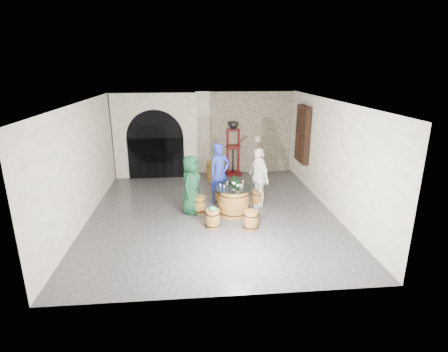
{
  "coord_description": "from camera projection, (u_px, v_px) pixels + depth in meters",
  "views": [
    {
      "loc": [
        -0.53,
        -9.52,
        4.11
      ],
      "look_at": [
        0.37,
        0.14,
        1.05
      ],
      "focal_mm": 28.0,
      "sensor_mm": 36.0,
      "label": 1
    }
  ],
  "objects": [
    {
      "name": "wall_left",
      "position": [
        84.0,
        162.0,
        9.54
      ],
      "size": [
        0.0,
        8.0,
        8.0
      ],
      "primitive_type": "plane",
      "rotation": [
        1.57,
        0.0,
        1.57
      ],
      "color": "white",
      "rests_on": "ground"
    },
    {
      "name": "barrel_stool_right",
      "position": [
        258.0,
        198.0,
        10.72
      ],
      "size": [
        0.41,
        0.41,
        0.5
      ],
      "color": "olive",
      "rests_on": "ground"
    },
    {
      "name": "control_box",
      "position": [
        258.0,
        139.0,
        13.77
      ],
      "size": [
        0.18,
        0.1,
        0.22
      ],
      "primitive_type": "cube",
      "color": "silver",
      "rests_on": "wall_back"
    },
    {
      "name": "wine_bottle_left",
      "position": [
        234.0,
        182.0,
        9.92
      ],
      "size": [
        0.08,
        0.08,
        0.32
      ],
      "color": "black",
      "rests_on": "barrel_table"
    },
    {
      "name": "tasting_glass_c",
      "position": [
        227.0,
        183.0,
        10.07
      ],
      "size": [
        0.05,
        0.05,
        0.1
      ],
      "primitive_type": null,
      "color": "#C37726",
      "rests_on": "barrel_table"
    },
    {
      "name": "tasting_glass_e",
      "position": [
        242.0,
        186.0,
        9.8
      ],
      "size": [
        0.05,
        0.05,
        0.1
      ],
      "primitive_type": null,
      "color": "#C37726",
      "rests_on": "barrel_table"
    },
    {
      "name": "barrel_table",
      "position": [
        234.0,
        201.0,
        10.01
      ],
      "size": [
        1.09,
        1.09,
        0.84
      ],
      "color": "olive",
      "rests_on": "ground"
    },
    {
      "name": "wall_front",
      "position": [
        225.0,
        218.0,
        6.05
      ],
      "size": [
        8.0,
        0.0,
        8.0
      ],
      "primitive_type": "plane",
      "rotation": [
        -1.57,
        0.0,
        0.0
      ],
      "color": "white",
      "rests_on": "ground"
    },
    {
      "name": "barrel_stool_left",
      "position": [
        199.0,
        205.0,
        10.19
      ],
      "size": [
        0.41,
        0.41,
        0.5
      ],
      "color": "olive",
      "rests_on": "ground"
    },
    {
      "name": "person_green",
      "position": [
        191.0,
        184.0,
        10.04
      ],
      "size": [
        0.83,
        0.99,
        1.72
      ],
      "primitive_type": "imported",
      "rotation": [
        0.0,
        0.0,
        1.18
      ],
      "color": "#103920",
      "rests_on": "ground"
    },
    {
      "name": "corking_press",
      "position": [
        233.0,
        145.0,
        13.52
      ],
      "size": [
        0.88,
        0.54,
        2.07
      ],
      "rotation": [
        0.0,
        0.0,
        0.15
      ],
      "color": "#540E0E",
      "rests_on": "ground"
    },
    {
      "name": "stone_facing_panel",
      "position": [
        251.0,
        133.0,
        13.75
      ],
      "size": [
        3.2,
        0.12,
        3.18
      ],
      "primitive_type": "cube",
      "color": "#9E957D",
      "rests_on": "ground"
    },
    {
      "name": "person_blue",
      "position": [
        220.0,
        173.0,
        10.82
      ],
      "size": [
        0.81,
        0.7,
        1.88
      ],
      "primitive_type": "imported",
      "rotation": [
        0.0,
        0.0,
        0.45
      ],
      "color": "#1C2F9C",
      "rests_on": "ground"
    },
    {
      "name": "tasting_glass_b",
      "position": [
        241.0,
        186.0,
        9.85
      ],
      "size": [
        0.05,
        0.05,
        0.1
      ],
      "primitive_type": null,
      "color": "#C37726",
      "rests_on": "barrel_table"
    },
    {
      "name": "shuttered_window",
      "position": [
        303.0,
        134.0,
        12.37
      ],
      "size": [
        0.23,
        1.1,
        2.0
      ],
      "color": "black",
      "rests_on": "wall_right"
    },
    {
      "name": "wall_right",
      "position": [
        331.0,
        156.0,
        10.16
      ],
      "size": [
        0.0,
        8.0,
        8.0
      ],
      "primitive_type": "plane",
      "rotation": [
        1.57,
        0.0,
        -1.57
      ],
      "color": "white",
      "rests_on": "ground"
    },
    {
      "name": "arched_opening",
      "position": [
        156.0,
        136.0,
        13.23
      ],
      "size": [
        3.1,
        0.6,
        3.19
      ],
      "color": "white",
      "rests_on": "ground"
    },
    {
      "name": "ceiling",
      "position": [
        211.0,
        102.0,
        9.37
      ],
      "size": [
        8.0,
        8.0,
        0.0
      ],
      "primitive_type": "plane",
      "rotation": [
        3.14,
        0.0,
        0.0
      ],
      "color": "beige",
      "rests_on": "wall_back"
    },
    {
      "name": "tasting_glass_a",
      "position": [
        224.0,
        187.0,
        9.76
      ],
      "size": [
        0.05,
        0.05,
        0.1
      ],
      "primitive_type": null,
      "color": "#C37726",
      "rests_on": "barrel_table"
    },
    {
      "name": "barrel_stool_far",
      "position": [
        221.0,
        195.0,
        10.96
      ],
      "size": [
        0.41,
        0.41,
        0.5
      ],
      "color": "olive",
      "rests_on": "ground"
    },
    {
      "name": "ground",
      "position": [
        212.0,
        212.0,
        10.33
      ],
      "size": [
        8.0,
        8.0,
        0.0
      ],
      "primitive_type": "plane",
      "color": "#2A2A2D",
      "rests_on": "ground"
    },
    {
      "name": "green_cap",
      "position": [
        213.0,
        208.0,
        9.17
      ],
      "size": [
        0.24,
        0.19,
        0.1
      ],
      "color": "#0D9456",
      "rests_on": "barrel_stool_near_left"
    },
    {
      "name": "wine_bottle_center",
      "position": [
        238.0,
        184.0,
        9.74
      ],
      "size": [
        0.08,
        0.08,
        0.32
      ],
      "color": "black",
      "rests_on": "barrel_table"
    },
    {
      "name": "side_barrel",
      "position": [
        213.0,
        171.0,
        13.1
      ],
      "size": [
        0.53,
        0.53,
        0.71
      ],
      "rotation": [
        0.0,
        0.0,
        -0.19
      ],
      "color": "olive",
      "rests_on": "ground"
    },
    {
      "name": "tasting_glass_d",
      "position": [
        243.0,
        182.0,
        10.16
      ],
      "size": [
        0.05,
        0.05,
        0.1
      ],
      "primitive_type": null,
      "color": "#C37726",
      "rests_on": "barrel_table"
    },
    {
      "name": "wall_back",
      "position": [
        205.0,
        133.0,
        13.64
      ],
      "size": [
        8.0,
        0.0,
        8.0
      ],
      "primitive_type": "plane",
      "rotation": [
        1.57,
        0.0,
        0.0
      ],
      "color": "white",
      "rests_on": "ground"
    },
    {
      "name": "wine_bottle_right",
      "position": [
        233.0,
        181.0,
        9.96
      ],
      "size": [
        0.08,
        0.08,
        0.32
      ],
      "color": "black",
      "rests_on": "barrel_table"
    },
    {
      "name": "barrel_stool_near_left",
      "position": [
        213.0,
        219.0,
        9.26
      ],
      "size": [
        0.41,
        0.41,
        0.5
      ],
      "color": "olive",
      "rests_on": "ground"
    },
    {
      "name": "tasting_glass_f",
      "position": [
        220.0,
        186.0,
        9.86
      ],
      "size": [
        0.05,
        0.05,
        0.1
      ],
      "primitive_type": null,
      "color": "#C37726",
      "rests_on": "barrel_table"
    },
    {
      "name": "person_white",
      "position": [
        258.0,
        177.0,
        10.52
      ],
      "size": [
        0.76,
        1.15,
        1.82
      ],
      "primitive_type": "imported",
      "rotation": [
        0.0,
        0.0,
        -1.25
      ],
      "color": "white",
      "rests_on": "ground"
    },
    {
      "name": "barrel_stool_near_right",
      "position": [
        251.0,
        220.0,
        9.17
      ],
      "size": [
        0.41,
        0.41,
        0.5
      ],
      "color": "olive",
      "rests_on": "ground"
    }
  ]
}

